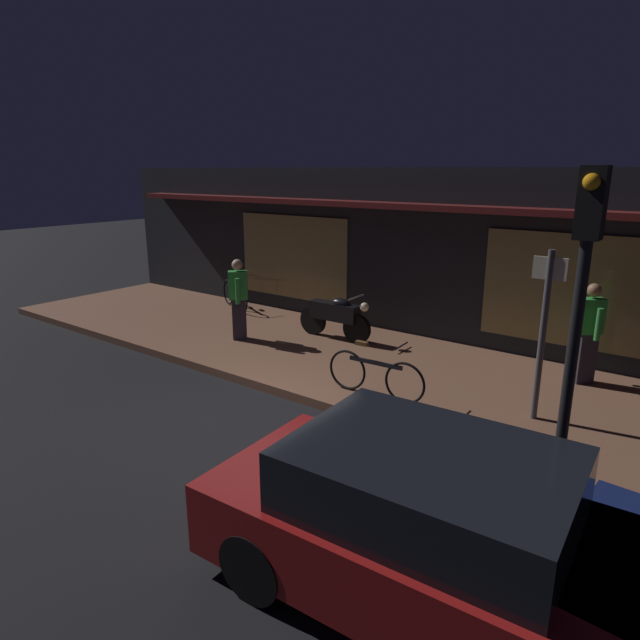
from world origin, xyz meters
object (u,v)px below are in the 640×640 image
object	(u,v)px
bicycle_extra	(235,295)
person_bystander	(589,332)
motorcycle	(336,316)
parked_car_near	(439,533)
person_photographer	(239,298)
bicycle_parked	(375,375)
traffic_light_pole	(581,282)
sign_post	(543,326)

from	to	relation	value
bicycle_extra	person_bystander	xyz separation A→B (m)	(8.20, -0.09, 0.52)
motorcycle	parked_car_near	bearing A→B (deg)	-47.89
person_photographer	person_bystander	world-z (taller)	same
motorcycle	bicycle_parked	distance (m)	3.05
motorcycle	traffic_light_pole	size ratio (longest dim) A/B	0.47
person_photographer	traffic_light_pole	xyz separation A→B (m)	(6.74, -1.87, 1.45)
sign_post	traffic_light_pole	distance (m)	2.08
bicycle_parked	traffic_light_pole	size ratio (longest dim) A/B	0.46
motorcycle	sign_post	xyz separation A→B (m)	(4.43, -1.39, 0.86)
person_bystander	sign_post	distance (m)	1.95
person_bystander	motorcycle	bearing A→B (deg)	-174.10
bicycle_extra	person_photographer	world-z (taller)	person_photographer
person_bystander	parked_car_near	size ratio (longest dim) A/B	0.40
motorcycle	person_photographer	size ratio (longest dim) A/B	1.02
person_bystander	sign_post	xyz separation A→B (m)	(-0.24, -1.87, 0.48)
traffic_light_pole	person_bystander	bearing A→B (deg)	97.75
person_photographer	bicycle_parked	bearing A→B (deg)	-13.01
parked_car_near	bicycle_parked	bearing A→B (deg)	128.59
bicycle_parked	person_bystander	bearing A→B (deg)	46.29
person_photographer	person_bystander	bearing A→B (deg)	15.09
sign_post	traffic_light_pole	xyz separation A→B (m)	(0.73, -1.69, 0.97)
motorcycle	sign_post	bearing A→B (deg)	-17.38
bicycle_extra	traffic_light_pole	bearing A→B (deg)	-22.76
sign_post	parked_car_near	bearing A→B (deg)	-85.20
bicycle_extra	traffic_light_pole	world-z (taller)	traffic_light_pole
sign_post	person_photographer	bearing A→B (deg)	178.26
sign_post	parked_car_near	world-z (taller)	sign_post
bicycle_parked	sign_post	bearing A→B (deg)	17.49
motorcycle	bicycle_parked	size ratio (longest dim) A/B	1.03
motorcycle	bicycle_extra	world-z (taller)	motorcycle
bicycle_extra	parked_car_near	bearing A→B (deg)	-35.14
motorcycle	bicycle_parked	bearing A→B (deg)	-43.19
bicycle_extra	parked_car_near	world-z (taller)	parked_car_near
traffic_light_pole	motorcycle	bearing A→B (deg)	149.20
sign_post	traffic_light_pole	bearing A→B (deg)	-66.69
motorcycle	bicycle_parked	xyz separation A→B (m)	(2.22, -2.08, -0.14)
bicycle_parked	person_photographer	distance (m)	3.94
person_bystander	traffic_light_pole	world-z (taller)	traffic_light_pole
motorcycle	parked_car_near	size ratio (longest dim) A/B	0.41
bicycle_extra	person_photographer	distance (m)	2.68
bicycle_extra	person_photographer	size ratio (longest dim) A/B	0.92
person_photographer	parked_car_near	bearing A→B (deg)	-32.61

